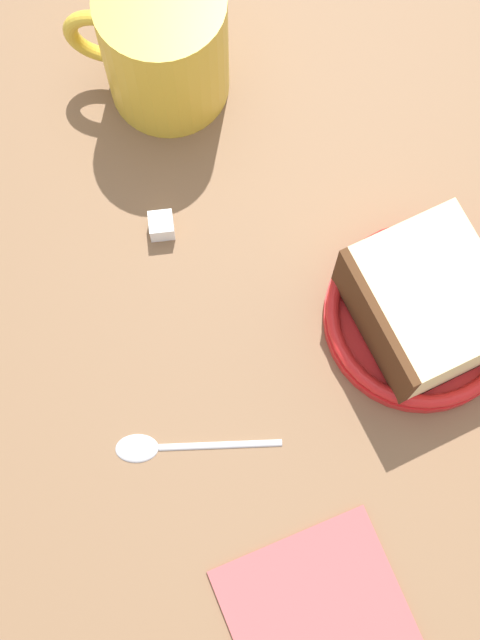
% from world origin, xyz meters
% --- Properties ---
extents(ground_plane, '(1.30, 1.30, 0.03)m').
position_xyz_m(ground_plane, '(0.00, 0.00, -0.01)').
color(ground_plane, brown).
extents(small_plate, '(0.14, 0.14, 0.02)m').
position_xyz_m(small_plate, '(-0.10, 0.01, 0.01)').
color(small_plate, red).
rests_on(small_plate, ground_plane).
extents(cake_slice, '(0.12, 0.13, 0.06)m').
position_xyz_m(cake_slice, '(-0.09, 0.01, 0.04)').
color(cake_slice, '#472814').
rests_on(cake_slice, small_plate).
extents(tea_mug, '(0.12, 0.09, 0.11)m').
position_xyz_m(tea_mug, '(0.08, -0.18, 0.05)').
color(tea_mug, gold).
rests_on(tea_mug, ground_plane).
extents(teaspoon, '(0.12, 0.02, 0.01)m').
position_xyz_m(teaspoon, '(0.09, 0.10, 0.00)').
color(teaspoon, silver).
rests_on(teaspoon, ground_plane).
extents(folded_napkin, '(0.15, 0.16, 0.01)m').
position_xyz_m(folded_napkin, '(-0.02, 0.22, 0.00)').
color(folded_napkin, '#B24C4C').
rests_on(folded_napkin, ground_plane).
extents(sugar_cube, '(0.02, 0.02, 0.02)m').
position_xyz_m(sugar_cube, '(0.09, -0.06, 0.01)').
color(sugar_cube, white).
rests_on(sugar_cube, ground_plane).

